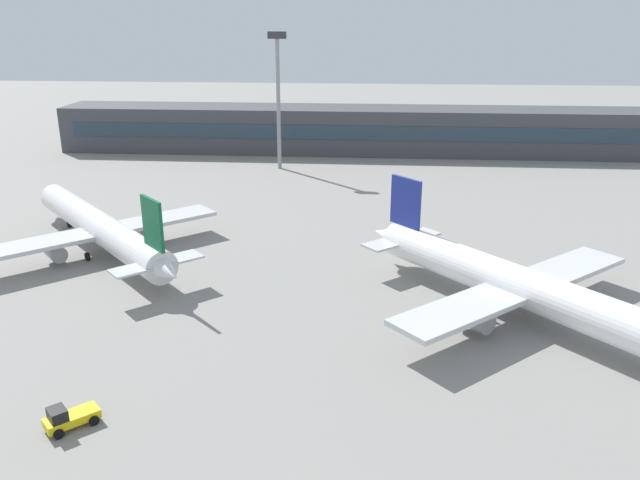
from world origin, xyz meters
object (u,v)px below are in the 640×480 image
airplane_near (529,290)px  airplane_mid (99,227)px  baggage_tug_yellow (68,418)px  floodlight_tower_east (278,91)px

airplane_near → airplane_mid: bearing=162.1°
airplane_near → airplane_mid: 49.04m
airplane_mid → airplane_near: bearing=-17.9°
airplane_near → airplane_mid: (-46.65, 15.11, -0.13)m
baggage_tug_yellow → floodlight_tower_east: (3.59, 79.00, 13.18)m
baggage_tug_yellow → floodlight_tower_east: bearing=87.4°
floodlight_tower_east → airplane_mid: bearing=-108.8°
airplane_mid → baggage_tug_yellow: size_ratio=8.66×
airplane_mid → floodlight_tower_east: bearing=71.2°
baggage_tug_yellow → floodlight_tower_east: floodlight_tower_east is taller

